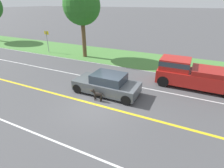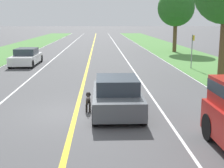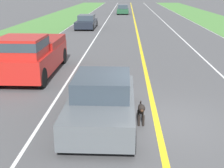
{
  "view_description": "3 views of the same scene",
  "coord_description": "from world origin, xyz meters",
  "px_view_note": "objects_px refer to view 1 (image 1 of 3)",
  "views": [
    {
      "loc": [
        -7.82,
        -4.79,
        5.72
      ],
      "look_at": [
        1.67,
        -0.25,
        0.75
      ],
      "focal_mm": 28.0,
      "sensor_mm": 36.0,
      "label": 1
    },
    {
      "loc": [
        0.97,
        -12.18,
        3.64
      ],
      "look_at": [
        1.46,
        0.14,
        1.13
      ],
      "focal_mm": 50.0,
      "sensor_mm": 36.0,
      "label": 2
    },
    {
      "loc": [
        0.94,
        8.84,
        3.9
      ],
      "look_at": [
        1.38,
        -0.25,
        1.09
      ],
      "focal_mm": 50.0,
      "sensor_mm": 36.0,
      "label": 3
    }
  ],
  "objects_px": {
    "ego_car": "(107,84)",
    "street_sign": "(47,39)",
    "dog": "(97,94)",
    "pickup_truck": "(193,74)",
    "roadside_tree_right_near": "(82,6)"
  },
  "relations": [
    {
      "from": "dog",
      "to": "ego_car",
      "type": "bearing_deg",
      "value": -6.71
    },
    {
      "from": "ego_car",
      "to": "roadside_tree_right_near",
      "type": "height_order",
      "value": "roadside_tree_right_near"
    },
    {
      "from": "pickup_truck",
      "to": "roadside_tree_right_near",
      "type": "xyz_separation_m",
      "value": [
        3.15,
        11.44,
        4.29
      ]
    },
    {
      "from": "street_sign",
      "to": "pickup_truck",
      "type": "bearing_deg",
      "value": -99.64
    },
    {
      "from": "dog",
      "to": "roadside_tree_right_near",
      "type": "height_order",
      "value": "roadside_tree_right_near"
    },
    {
      "from": "dog",
      "to": "street_sign",
      "type": "xyz_separation_m",
      "value": [
        7.59,
        11.26,
        1.18
      ]
    },
    {
      "from": "street_sign",
      "to": "dog",
      "type": "bearing_deg",
      "value": -123.98
    },
    {
      "from": "pickup_truck",
      "to": "roadside_tree_right_near",
      "type": "height_order",
      "value": "roadside_tree_right_near"
    },
    {
      "from": "ego_car",
      "to": "roadside_tree_right_near",
      "type": "bearing_deg",
      "value": 42.95
    },
    {
      "from": "ego_car",
      "to": "pickup_truck",
      "type": "bearing_deg",
      "value": -54.93
    },
    {
      "from": "ego_car",
      "to": "street_sign",
      "type": "distance_m",
      "value": 13.12
    },
    {
      "from": "pickup_truck",
      "to": "street_sign",
      "type": "bearing_deg",
      "value": 80.36
    },
    {
      "from": "dog",
      "to": "street_sign",
      "type": "bearing_deg",
      "value": 55.97
    },
    {
      "from": "pickup_truck",
      "to": "ego_car",
      "type": "bearing_deg",
      "value": 125.07
    },
    {
      "from": "dog",
      "to": "pickup_truck",
      "type": "bearing_deg",
      "value": -47.91
    }
  ]
}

